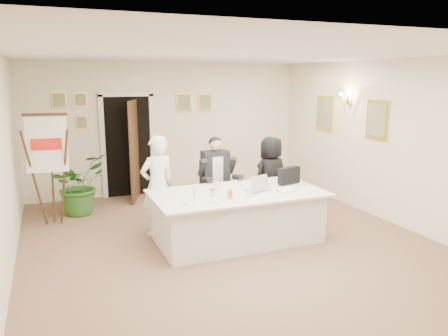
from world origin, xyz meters
The scene contains 28 objects.
floor centered at (0.00, 0.00, 0.00)m, with size 7.00×7.00×0.00m, color brown.
ceiling centered at (0.00, 0.00, 2.80)m, with size 6.00×7.00×0.02m, color white.
wall_back centered at (0.00, 3.50, 1.40)m, with size 6.00×0.10×2.80m, color #F1ECCB.
wall_front centered at (0.00, -3.50, 1.40)m, with size 6.00×0.10×2.80m, color #F1ECCB.
wall_left centered at (-3.00, 0.00, 1.40)m, with size 0.10×7.00×2.80m, color #F1ECCB.
wall_right centered at (3.00, 0.00, 1.40)m, with size 0.10×7.00×2.80m, color #F1ECCB.
doorway centered at (-0.88, 3.32, 1.04)m, with size 1.14×0.86×2.20m.
pictures_back_wall centered at (-0.80, 3.47, 1.85)m, with size 3.40×0.06×0.80m, color #E5C94E, non-canonical shape.
pictures_right_wall centered at (2.97, 1.20, 1.75)m, with size 0.06×2.20×0.80m, color #E5C94E, non-canonical shape.
wall_sconce centered at (2.90, 1.20, 2.10)m, with size 0.20×0.30×0.24m, color gold, non-canonical shape.
conference_table centered at (0.17, 0.14, 0.39)m, with size 2.60×1.39×0.78m.
seated_man centered at (0.24, 1.23, 0.75)m, with size 0.64×0.68×1.50m, color black, non-canonical shape.
flip_chart centered at (-2.47, 1.97, 0.87)m, with size 0.67×0.45×1.88m.
standing_man centered at (-0.90, 0.87, 0.80)m, with size 0.59×0.38×1.61m, color white.
standing_woman centered at (1.23, 1.06, 0.73)m, with size 0.71×0.46×1.46m, color black.
potted_palm centered at (-2.00, 2.50, 0.55)m, with size 1.00×0.86×1.11m, color #2C6622.
laptop centered at (0.47, 0.14, 0.91)m, with size 0.36×0.37×0.28m, color #B7BABC, non-canonical shape.
laptop_bag centered at (1.15, 0.29, 0.91)m, with size 0.40×0.11×0.28m, color black.
paper_stack centered at (0.91, -0.09, 0.79)m, with size 0.32×0.22×0.03m, color white.
plate_left centered at (-0.70, -0.17, 0.78)m, with size 0.21×0.21×0.01m, color white.
plate_mid centered at (-0.32, -0.22, 0.78)m, with size 0.24×0.24×0.01m, color white.
plate_near centered at (0.00, -0.34, 0.78)m, with size 0.20×0.20×0.01m, color white.
glass_a centered at (-0.54, 0.08, 0.84)m, with size 0.07×0.07×0.14m, color silver.
glass_b centered at (0.20, -0.19, 0.84)m, with size 0.07×0.07×0.14m, color silver.
glass_c centered at (0.68, -0.12, 0.84)m, with size 0.06×0.06×0.14m, color silver.
glass_d centered at (-0.09, 0.39, 0.84)m, with size 0.06×0.06×0.14m, color silver.
oj_glass centered at (-0.09, -0.17, 0.84)m, with size 0.07×0.07×0.13m, color orange.
steel_jug centered at (-0.28, 0.05, 0.83)m, with size 0.08×0.08×0.11m, color silver.
Camera 1 is at (-2.44, -5.74, 2.48)m, focal length 35.00 mm.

